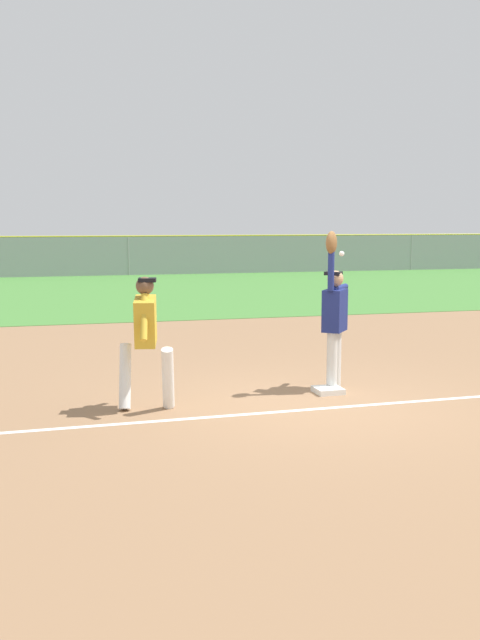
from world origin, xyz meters
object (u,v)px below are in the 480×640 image
Objects in this scene: first_base at (328,390)px; parked_car_red at (196,255)px; parked_car_green at (287,254)px; parked_car_silver at (9,257)px; baseball at (342,254)px; parked_car_white at (108,256)px; runner at (146,333)px; fielder at (334,313)px.

first_base is 27.39m from parked_car_red.
parked_car_silver is at bearing 174.69° from parked_car_green.
parked_car_silver is at bearing 101.48° from first_base.
parked_car_red is (9.06, -0.40, 0.00)m from parked_car_silver.
baseball is 0.02× the size of parked_car_white.
first_base is 27.73m from parked_car_white.
first_base is 1.95m from baseball.
runner is 0.38× the size of parked_car_green.
baseball reaches higher than runner.
baseball is at bearing -96.26° from parked_car_red.
baseball reaches higher than first_base.
parked_car_white reaches higher than first_base.
fielder reaches higher than runner.
parked_car_white is at bearing 91.80° from first_base.
parked_car_white is at bearing 97.84° from runner.
fielder is 0.50× the size of parked_car_silver.
baseball reaches higher than parked_car_red.
parked_car_green is (9.35, -0.10, 0.00)m from parked_car_white.
runner is at bearing -89.95° from parked_car_white.
parked_car_red and parked_car_green have the same top height.
baseball is 0.02× the size of parked_car_silver.
fielder is 0.52× the size of parked_car_red.
parked_car_green is (11.07, 27.87, -0.32)m from runner.
parked_car_red is at bearing 82.73° from first_base.
runner reaches higher than first_base.
first_base is 2.78m from runner.
parked_car_red is at bearing -58.55° from fielder.
first_base is 28.13m from parked_car_silver.
baseball is 27.16m from parked_car_red.
fielder is at bearing -71.61° from parked_car_silver.
parked_car_white is 4.37m from parked_car_red.
first_base is 1.11m from fielder.
runner is at bearing 47.83° from fielder.
runner is 28.08m from parked_car_red.
first_base is at bearing -96.74° from parked_car_red.
parked_car_silver is 1.04× the size of parked_car_red.
fielder is 2.80m from runner.
parked_car_green is at bearing 72.94° from first_base.
parked_car_white and parked_car_green have the same top height.
baseball is 27.54m from parked_car_white.
parked_car_silver and parked_car_red have the same top height.
runner is 0.38× the size of parked_car_white.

